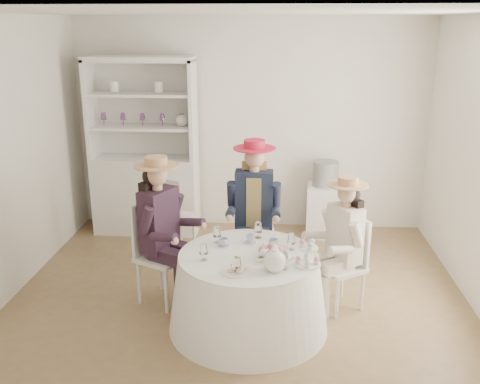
{
  "coord_description": "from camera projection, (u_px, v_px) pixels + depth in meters",
  "views": [
    {
      "loc": [
        0.35,
        -4.81,
        2.61
      ],
      "look_at": [
        0.0,
        0.1,
        1.05
      ],
      "focal_mm": 40.0,
      "sensor_mm": 36.0,
      "label": 1
    }
  ],
  "objects": [
    {
      "name": "wall_back",
      "position": [
        250.0,
        125.0,
        6.88
      ],
      "size": [
        4.5,
        0.0,
        4.5
      ],
      "primitive_type": "plane",
      "rotation": [
        1.57,
        0.0,
        0.0
      ],
      "color": "white",
      "rests_on": "ground"
    },
    {
      "name": "flower_arrangement",
      "position": [
        271.0,
        251.0,
        4.49
      ],
      "size": [
        0.18,
        0.18,
        0.06
      ],
      "rotation": [
        0.0,
        0.0,
        0.28
      ],
      "color": "#DD6E81",
      "rests_on": "tea_table"
    },
    {
      "name": "hatbox",
      "position": [
        325.0,
        174.0,
        6.67
      ],
      "size": [
        0.39,
        0.39,
        0.32
      ],
      "primitive_type": "cylinder",
      "rotation": [
        0.0,
        0.0,
        -0.3
      ],
      "color": "black",
      "rests_on": "side_table"
    },
    {
      "name": "ground",
      "position": [
        239.0,
        294.0,
        5.38
      ],
      "size": [
        4.5,
        4.5,
        0.0
      ],
      "primitive_type": "plane",
      "color": "brown",
      "rests_on": "ground"
    },
    {
      "name": "flower_bowl",
      "position": [
        276.0,
        252.0,
        4.6
      ],
      "size": [
        0.28,
        0.28,
        0.05
      ],
      "primitive_type": "imported",
      "rotation": [
        0.0,
        0.0,
        -0.34
      ],
      "color": "white",
      "rests_on": "tea_table"
    },
    {
      "name": "side_table",
      "position": [
        323.0,
        210.0,
        6.81
      ],
      "size": [
        0.45,
        0.45,
        0.66
      ],
      "primitive_type": "cube",
      "rotation": [
        0.0,
        0.0,
        -0.07
      ],
      "color": "silver",
      "rests_on": "ground"
    },
    {
      "name": "guest_mid",
      "position": [
        254.0,
        203.0,
        5.46
      ],
      "size": [
        0.54,
        0.57,
        1.51
      ],
      "rotation": [
        0.0,
        0.0,
        0.01
      ],
      "color": "silver",
      "rests_on": "ground"
    },
    {
      "name": "wall_left",
      "position": [
        6.0,
        160.0,
        5.13
      ],
      "size": [
        0.0,
        4.5,
        4.5
      ],
      "primitive_type": "plane",
      "rotation": [
        1.57,
        0.0,
        1.57
      ],
      "color": "white",
      "rests_on": "ground"
    },
    {
      "name": "hutch",
      "position": [
        146.0,
        172.0,
        6.84
      ],
      "size": [
        1.36,
        0.61,
        2.23
      ],
      "rotation": [
        0.0,
        0.0,
        0.09
      ],
      "color": "silver",
      "rests_on": "ground"
    },
    {
      "name": "table_teapot",
      "position": [
        275.0,
        261.0,
        4.29
      ],
      "size": [
        0.26,
        0.19,
        0.2
      ],
      "rotation": [
        0.0,
        0.0,
        0.36
      ],
      "color": "white",
      "rests_on": "tea_table"
    },
    {
      "name": "wall_front",
      "position": [
        214.0,
        252.0,
        3.07
      ],
      "size": [
        4.5,
        0.0,
        4.5
      ],
      "primitive_type": "plane",
      "rotation": [
        -1.57,
        0.0,
        0.0
      ],
      "color": "white",
      "rests_on": "ground"
    },
    {
      "name": "guest_right",
      "position": [
        343.0,
        236.0,
        4.92
      ],
      "size": [
        0.56,
        0.52,
        1.3
      ],
      "rotation": [
        0.0,
        0.0,
        -0.99
      ],
      "color": "silver",
      "rests_on": "ground"
    },
    {
      "name": "sandwich_plate",
      "position": [
        237.0,
        270.0,
        4.29
      ],
      "size": [
        0.25,
        0.25,
        0.06
      ],
      "rotation": [
        0.0,
        0.0,
        -0.01
      ],
      "color": "white",
      "rests_on": "tea_table"
    },
    {
      "name": "spare_chair",
      "position": [
        172.0,
        214.0,
        6.13
      ],
      "size": [
        0.5,
        0.5,
        0.96
      ],
      "rotation": [
        0.0,
        0.0,
        2.81
      ],
      "color": "silver",
      "rests_on": "ground"
    },
    {
      "name": "cupcake_stand",
      "position": [
        307.0,
        256.0,
        4.4
      ],
      "size": [
        0.23,
        0.23,
        0.21
      ],
      "rotation": [
        0.0,
        0.0,
        0.12
      ],
      "color": "white",
      "rests_on": "tea_table"
    },
    {
      "name": "teacup_c",
      "position": [
        273.0,
        244.0,
        4.75
      ],
      "size": [
        0.11,
        0.11,
        0.07
      ],
      "primitive_type": "imported",
      "rotation": [
        0.0,
        0.0,
        0.33
      ],
      "color": "white",
      "rests_on": "tea_table"
    },
    {
      "name": "teacup_b",
      "position": [
        250.0,
        239.0,
        4.85
      ],
      "size": [
        0.08,
        0.08,
        0.07
      ],
      "primitive_type": "imported",
      "rotation": [
        0.0,
        0.0,
        -0.04
      ],
      "color": "white",
      "rests_on": "tea_table"
    },
    {
      "name": "ceiling",
      "position": [
        239.0,
        12.0,
        4.57
      ],
      "size": [
        4.5,
        4.5,
        0.0
      ],
      "primitive_type": "plane",
      "rotation": [
        3.14,
        0.0,
        0.0
      ],
      "color": "white",
      "rests_on": "wall_back"
    },
    {
      "name": "stemware_set",
      "position": [
        248.0,
        247.0,
        4.59
      ],
      "size": [
        0.82,
        0.86,
        0.15
      ],
      "color": "white",
      "rests_on": "tea_table"
    },
    {
      "name": "teacup_a",
      "position": [
        224.0,
        243.0,
        4.78
      ],
      "size": [
        0.1,
        0.1,
        0.07
      ],
      "primitive_type": "imported",
      "rotation": [
        0.0,
        0.0,
        0.26
      ],
      "color": "white",
      "rests_on": "tea_table"
    },
    {
      "name": "tea_table",
      "position": [
        248.0,
        291.0,
        4.72
      ],
      "size": [
        1.42,
        1.42,
        0.7
      ],
      "rotation": [
        0.0,
        0.0,
        0.16
      ],
      "color": "white",
      "rests_on": "ground"
    },
    {
      "name": "guest_left",
      "position": [
        161.0,
        223.0,
        5.01
      ],
      "size": [
        0.62,
        0.56,
        1.45
      ],
      "rotation": [
        0.0,
        0.0,
        1.1
      ],
      "color": "silver",
      "rests_on": "ground"
    }
  ]
}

